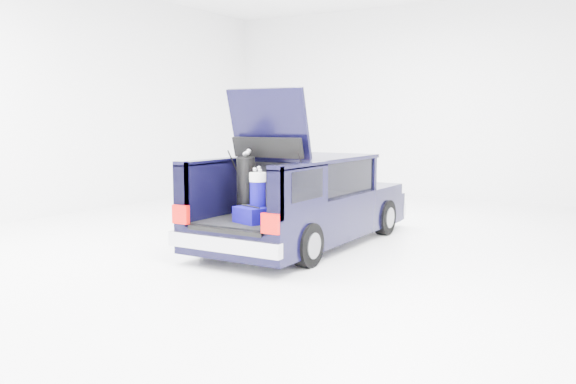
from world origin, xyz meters
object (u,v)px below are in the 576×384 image
Objects in this scene: red_suitcase at (292,201)px; black_golf_bag at (247,187)px; blue_duffel at (251,215)px; blue_golf_bag at (258,197)px; car at (307,203)px.

black_golf_bag reaches higher than red_suitcase.
blue_duffel is at bearing -145.46° from red_suitcase.
blue_golf_bag is 0.27m from blue_duffel.
black_golf_bag is 0.44m from blue_golf_bag.
car reaches higher than blue_duffel.
blue_golf_bag is (0.13, -1.65, 0.28)m from car.
blue_golf_bag is at bearing -151.38° from red_suitcase.
red_suitcase is 0.77× the size of blue_golf_bag.
blue_golf_bag reaches higher than red_suitcase.
red_suitcase is 0.63m from blue_duffel.
blue_golf_bag is (0.35, -0.25, -0.09)m from black_golf_bag.
car is 8.68× the size of blue_duffel.
car is at bearing 97.77° from red_suitcase.
red_suitcase is at bearing 66.95° from blue_duffel.
black_golf_bag is (-0.72, -0.07, 0.16)m from red_suitcase.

